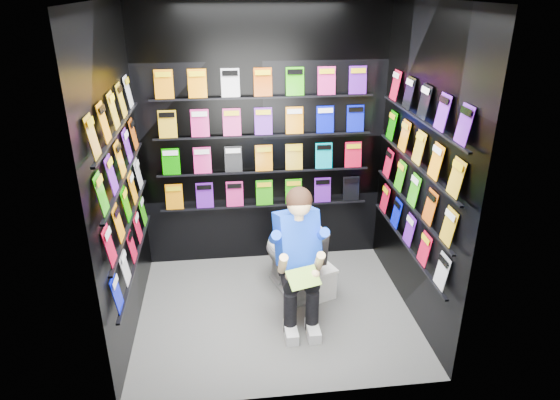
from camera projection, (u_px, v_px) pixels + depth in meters
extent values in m
plane|color=#5B5B59|center=(275.00, 311.00, 4.47)|extent=(2.40, 2.40, 0.00)
cube|color=black|center=(263.00, 140.00, 4.86)|extent=(2.40, 0.04, 2.60)
cube|color=black|center=(292.00, 234.00, 3.04)|extent=(2.40, 0.04, 2.60)
cube|color=black|center=(119.00, 182.00, 3.82)|extent=(0.04, 2.00, 2.60)
cube|color=black|center=(420.00, 170.00, 4.08)|extent=(0.04, 2.00, 2.60)
imported|color=silver|center=(290.00, 255.00, 4.66)|extent=(0.61, 0.84, 0.73)
cube|color=silver|center=(317.00, 279.00, 4.71)|extent=(0.32, 0.42, 0.28)
cube|color=silver|center=(318.00, 265.00, 4.65)|extent=(0.34, 0.44, 0.03)
cube|color=green|center=(303.00, 278.00, 3.91)|extent=(0.29, 0.22, 0.11)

